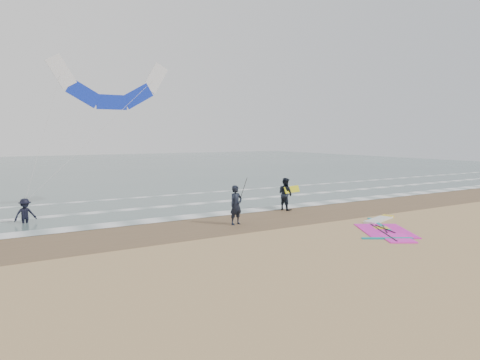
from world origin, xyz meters
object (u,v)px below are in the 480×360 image
surf_kite (111,89)px  person_wading (25,208)px  windsurf_rig (385,228)px  person_walking (285,194)px  person_standing (236,205)px

surf_kite → person_wading: bearing=-157.5°
windsurf_rig → surf_kite: (-9.48, 11.68, 6.93)m
person_wading → person_walking: bearing=-29.1°
person_standing → person_walking: person_standing is taller
windsurf_rig → person_wading: (-14.31, 9.68, 0.76)m
windsurf_rig → person_walking: person_walking is taller
person_standing → surf_kite: surf_kite is taller
person_wading → windsurf_rig: bearing=-48.9°
windsurf_rig → person_walking: 6.47m
person_standing → person_wading: (-8.77, 5.45, -0.16)m
windsurf_rig → person_walking: bearing=99.4°
person_walking → person_wading: (-13.27, 3.36, -0.14)m
person_standing → person_walking: 4.96m
windsurf_rig → person_wading: person_wading is taller
person_walking → person_wading: person_walking is taller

